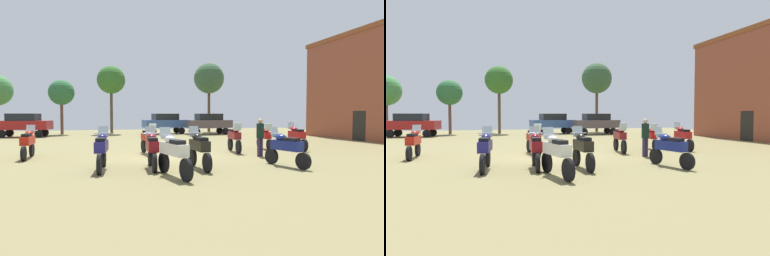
# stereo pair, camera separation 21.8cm
# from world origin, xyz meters

# --- Properties ---
(ground_plane) EXTENTS (44.00, 52.00, 0.02)m
(ground_plane) POSITION_xyz_m (0.00, 0.00, 0.01)
(ground_plane) COLOR olive
(motorcycle_1) EXTENTS (0.62, 2.20, 1.49)m
(motorcycle_1) POSITION_xyz_m (7.21, 0.51, 0.75)
(motorcycle_1) COLOR black
(motorcycle_1) RESTS_ON ground
(motorcycle_2) EXTENTS (0.62, 2.18, 1.49)m
(motorcycle_2) POSITION_xyz_m (0.40, -3.72, 0.75)
(motorcycle_2) COLOR black
(motorcycle_2) RESTS_ON ground
(motorcycle_3) EXTENTS (0.62, 2.25, 1.50)m
(motorcycle_3) POSITION_xyz_m (-2.91, -3.13, 0.76)
(motorcycle_3) COLOR black
(motorcycle_3) RESTS_ON ground
(motorcycle_4) EXTENTS (0.63, 2.17, 1.51)m
(motorcycle_4) POSITION_xyz_m (3.55, 0.46, 0.76)
(motorcycle_4) COLOR black
(motorcycle_4) RESTS_ON ground
(motorcycle_5) EXTENTS (0.62, 2.15, 1.45)m
(motorcycle_5) POSITION_xyz_m (-6.02, 0.70, 0.73)
(motorcycle_5) COLOR black
(motorcycle_5) RESTS_ON ground
(motorcycle_6) EXTENTS (0.78, 2.07, 1.44)m
(motorcycle_6) POSITION_xyz_m (3.62, -4.14, 0.72)
(motorcycle_6) COLOR black
(motorcycle_6) RESTS_ON ground
(motorcycle_7) EXTENTS (0.62, 2.15, 1.48)m
(motorcycle_7) POSITION_xyz_m (-1.20, -3.25, 0.75)
(motorcycle_7) COLOR black
(motorcycle_7) RESTS_ON ground
(motorcycle_8) EXTENTS (0.76, 2.26, 1.51)m
(motorcycle_8) POSITION_xyz_m (-0.76, -4.86, 0.76)
(motorcycle_8) COLOR black
(motorcycle_8) RESTS_ON ground
(motorcycle_9) EXTENTS (0.64, 2.08, 1.44)m
(motorcycle_9) POSITION_xyz_m (5.67, 1.23, 0.73)
(motorcycle_9) COLOR black
(motorcycle_9) RESTS_ON ground
(motorcycle_10) EXTENTS (0.69, 2.20, 1.49)m
(motorcycle_10) POSITION_xyz_m (-0.78, 0.78, 0.75)
(motorcycle_10) COLOR black
(motorcycle_10) RESTS_ON ground
(car_1) EXTENTS (4.39, 2.04, 2.00)m
(car_1) POSITION_xyz_m (6.85, 14.27, 1.19)
(car_1) COLOR black
(car_1) RESTS_ON ground
(car_2) EXTENTS (4.53, 2.45, 2.00)m
(car_2) POSITION_xyz_m (-9.46, 15.19, 1.19)
(car_2) COLOR black
(car_2) RESTS_ON ground
(car_3) EXTENTS (4.51, 2.39, 2.00)m
(car_3) POSITION_xyz_m (2.96, 16.15, 1.19)
(car_3) COLOR black
(car_3) RESTS_ON ground
(person_1) EXTENTS (0.42, 0.42, 1.74)m
(person_1) POSITION_xyz_m (4.04, -1.36, 1.03)
(person_1) COLOR #312545
(person_1) RESTS_ON ground
(tree_1) EXTENTS (2.79, 2.79, 6.79)m
(tree_1) POSITION_xyz_m (-2.13, 18.30, 5.37)
(tree_1) COLOR brown
(tree_1) RESTS_ON ground
(tree_2) EXTENTS (2.41, 2.41, 5.25)m
(tree_2) POSITION_xyz_m (-6.80, 18.22, 4.02)
(tree_2) COLOR brown
(tree_2) RESTS_ON ground
(tree_5) EXTENTS (3.37, 3.37, 7.65)m
(tree_5) POSITION_xyz_m (8.49, 19.04, 5.94)
(tree_5) COLOR brown
(tree_5) RESTS_ON ground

